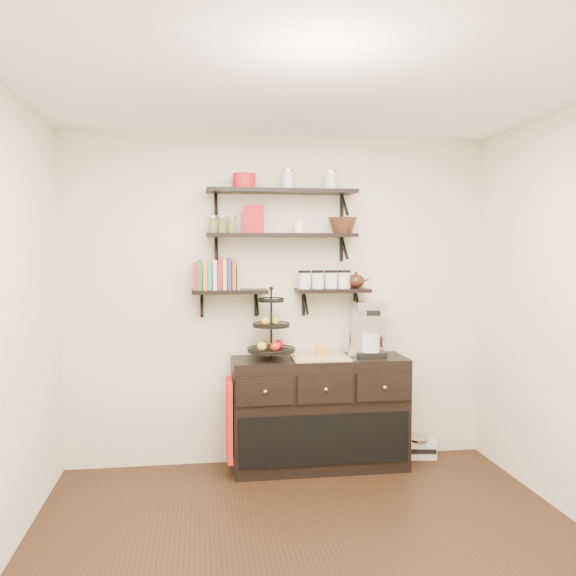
{
  "coord_description": "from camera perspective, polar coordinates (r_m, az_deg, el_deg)",
  "views": [
    {
      "loc": [
        -0.66,
        -3.24,
        1.79
      ],
      "look_at": [
        -0.02,
        1.15,
        1.49
      ],
      "focal_mm": 38.0,
      "sensor_mm": 36.0,
      "label": 1
    }
  ],
  "objects": [
    {
      "name": "walnut_bowl",
      "position": [
        5.0,
        5.13,
        5.85
      ],
      "size": [
        0.24,
        0.24,
        0.13
      ],
      "primitive_type": null,
      "color": "black",
      "rests_on": "shelf_mid"
    },
    {
      "name": "recipe_box",
      "position": [
        4.88,
        -3.23,
        6.44
      ],
      "size": [
        0.17,
        0.08,
        0.22
      ],
      "primitive_type": "cube",
      "rotation": [
        0.0,
        0.0,
        -0.14
      ],
      "color": "#AA131C",
      "rests_on": "shelf_mid"
    },
    {
      "name": "floor",
      "position": [
        3.76,
        3.1,
        -24.55
      ],
      "size": [
        3.5,
        3.5,
        0.0
      ],
      "primitive_type": "plane",
      "color": "black",
      "rests_on": "ground"
    },
    {
      "name": "shelf_mid",
      "position": [
        4.91,
        -0.6,
        4.93
      ],
      "size": [
        1.2,
        0.27,
        0.23
      ],
      "color": "black",
      "rests_on": "back_wall"
    },
    {
      "name": "radio",
      "position": [
        5.46,
        12.09,
        -14.39
      ],
      "size": [
        0.31,
        0.22,
        0.17
      ],
      "rotation": [
        0.0,
        0.0,
        -0.16
      ],
      "color": "silver",
      "rests_on": "floor"
    },
    {
      "name": "cookbooks",
      "position": [
        4.88,
        -6.54,
        1.19
      ],
      "size": [
        0.36,
        0.15,
        0.26
      ],
      "color": "#AF1B2F",
      "rests_on": "shelf_low_left"
    },
    {
      "name": "shelf_top",
      "position": [
        4.92,
        -0.6,
        9.01
      ],
      "size": [
        1.2,
        0.27,
        0.23
      ],
      "color": "black",
      "rests_on": "back_wall"
    },
    {
      "name": "back_wall",
      "position": [
        5.05,
        -0.79,
        -1.13
      ],
      "size": [
        3.5,
        0.02,
        2.7
      ],
      "primitive_type": "cube",
      "color": "beige",
      "rests_on": "ground"
    },
    {
      "name": "sideboard",
      "position": [
        5.03,
        2.94,
        -11.56
      ],
      "size": [
        1.4,
        0.5,
        0.92
      ],
      "color": "black",
      "rests_on": "floor"
    },
    {
      "name": "ceiling",
      "position": [
        3.43,
        3.27,
        19.25
      ],
      "size": [
        3.5,
        3.5,
        0.02
      ],
      "primitive_type": "cube",
      "color": "white",
      "rests_on": "back_wall"
    },
    {
      "name": "thermal_carafe",
      "position": [
        4.96,
        6.26,
        -5.21
      ],
      "size": [
        0.11,
        0.11,
        0.22
      ],
      "primitive_type": "cylinder",
      "color": "silver",
      "rests_on": "sideboard"
    },
    {
      "name": "candle",
      "position": [
        4.92,
        3.13,
        -5.89
      ],
      "size": [
        0.08,
        0.08,
        0.08
      ],
      "primitive_type": "cube",
      "color": "#B57529",
      "rests_on": "sideboard"
    },
    {
      "name": "ramekins",
      "position": [
        4.92,
        1.03,
        5.7
      ],
      "size": [
        0.09,
        0.09,
        0.1
      ],
      "primitive_type": "cylinder",
      "color": "white",
      "rests_on": "shelf_mid"
    },
    {
      "name": "glass_canisters",
      "position": [
        4.98,
        3.44,
        0.69
      ],
      "size": [
        0.43,
        0.1,
        0.13
      ],
      "color": "silver",
      "rests_on": "shelf_low_right"
    },
    {
      "name": "shelf_low_left",
      "position": [
        4.89,
        -5.49,
        -0.4
      ],
      "size": [
        0.6,
        0.25,
        0.23
      ],
      "color": "black",
      "rests_on": "back_wall"
    },
    {
      "name": "fruit_stand",
      "position": [
        4.84,
        -1.54,
        -4.43
      ],
      "size": [
        0.38,
        0.38,
        0.55
      ],
      "rotation": [
        0.0,
        0.0,
        -0.07
      ],
      "color": "black",
      "rests_on": "sideboard"
    },
    {
      "name": "coffee_maker",
      "position": [
        5.02,
        7.53,
        -3.91
      ],
      "size": [
        0.25,
        0.24,
        0.45
      ],
      "rotation": [
        0.0,
        0.0,
        -0.05
      ],
      "color": "black",
      "rests_on": "sideboard"
    },
    {
      "name": "shelf_low_right",
      "position": [
        5.0,
        4.16,
        -0.3
      ],
      "size": [
        0.6,
        0.25,
        0.23
      ],
      "color": "black",
      "rests_on": "back_wall"
    },
    {
      "name": "red_pot",
      "position": [
        4.9,
        -4.13,
        9.95
      ],
      "size": [
        0.18,
        0.18,
        0.12
      ],
      "primitive_type": "cylinder",
      "color": "#AA131C",
      "rests_on": "shelf_top"
    },
    {
      "name": "apron",
      "position": [
        4.85,
        -5.51,
        -12.19
      ],
      "size": [
        0.04,
        0.27,
        0.63
      ],
      "primitive_type": "cube",
      "color": "#B61613",
      "rests_on": "sideboard"
    },
    {
      "name": "teapot",
      "position": [
        5.04,
        6.38,
        0.77
      ],
      "size": [
        0.2,
        0.16,
        0.14
      ],
      "primitive_type": null,
      "rotation": [
        0.0,
        0.0,
        0.1
      ],
      "color": "#32160F",
      "rests_on": "shelf_low_right"
    }
  ]
}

